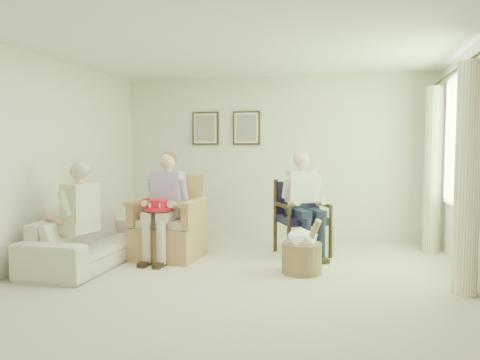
{
  "coord_description": "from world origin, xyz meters",
  "views": [
    {
      "loc": [
        1.18,
        -4.78,
        1.46
      ],
      "look_at": [
        -0.16,
        0.99,
        1.05
      ],
      "focal_mm": 35.0,
      "sensor_mm": 36.0,
      "label": 1
    }
  ],
  "objects_px": {
    "person_wicker": "(165,198)",
    "sofa": "(94,239)",
    "wood_armchair": "(303,214)",
    "person_sofa": "(76,210)",
    "red_hat": "(158,206)",
    "person_dark": "(302,196)",
    "hatbox": "(302,251)",
    "wicker_armchair": "(170,231)"
  },
  "relations": [
    {
      "from": "wicker_armchair",
      "to": "hatbox",
      "type": "xyz_separation_m",
      "value": [
        1.8,
        -0.42,
        -0.08
      ]
    },
    {
      "from": "person_wicker",
      "to": "person_sofa",
      "type": "height_order",
      "value": "person_wicker"
    },
    {
      "from": "wicker_armchair",
      "to": "red_hat",
      "type": "height_order",
      "value": "wicker_armchair"
    },
    {
      "from": "wicker_armchair",
      "to": "person_sofa",
      "type": "xyz_separation_m",
      "value": [
        -0.82,
        -0.9,
        0.37
      ]
    },
    {
      "from": "sofa",
      "to": "person_sofa",
      "type": "xyz_separation_m",
      "value": [
        -0.0,
        -0.38,
        0.42
      ]
    },
    {
      "from": "sofa",
      "to": "person_dark",
      "type": "bearing_deg",
      "value": -68.91
    },
    {
      "from": "wood_armchair",
      "to": "red_hat",
      "type": "xyz_separation_m",
      "value": [
        -1.72,
        -0.97,
        0.18
      ]
    },
    {
      "from": "wood_armchair",
      "to": "person_sofa",
      "type": "height_order",
      "value": "person_sofa"
    },
    {
      "from": "person_wicker",
      "to": "person_sofa",
      "type": "distance_m",
      "value": 1.12
    },
    {
      "from": "person_dark",
      "to": "person_sofa",
      "type": "distance_m",
      "value": 2.87
    },
    {
      "from": "red_hat",
      "to": "wicker_armchair",
      "type": "bearing_deg",
      "value": 87.89
    },
    {
      "from": "wood_armchair",
      "to": "person_sofa",
      "type": "xyz_separation_m",
      "value": [
        -2.53,
        -1.52,
        0.18
      ]
    },
    {
      "from": "sofa",
      "to": "person_dark",
      "type": "relative_size",
      "value": 1.51
    },
    {
      "from": "person_wicker",
      "to": "person_dark",
      "type": "xyz_separation_m",
      "value": [
        1.71,
        0.61,
        -0.0
      ]
    },
    {
      "from": "wicker_armchair",
      "to": "person_dark",
      "type": "relative_size",
      "value": 0.79
    },
    {
      "from": "person_wicker",
      "to": "hatbox",
      "type": "xyz_separation_m",
      "value": [
        1.8,
        -0.28,
        -0.55
      ]
    },
    {
      "from": "red_hat",
      "to": "hatbox",
      "type": "height_order",
      "value": "red_hat"
    },
    {
      "from": "person_sofa",
      "to": "red_hat",
      "type": "height_order",
      "value": "person_sofa"
    },
    {
      "from": "wood_armchair",
      "to": "person_sofa",
      "type": "bearing_deg",
      "value": -176.25
    },
    {
      "from": "wood_armchair",
      "to": "person_wicker",
      "type": "bearing_deg",
      "value": 176.93
    },
    {
      "from": "sofa",
      "to": "red_hat",
      "type": "height_order",
      "value": "red_hat"
    },
    {
      "from": "person_dark",
      "to": "hatbox",
      "type": "xyz_separation_m",
      "value": [
        0.09,
        -0.89,
        -0.55
      ]
    },
    {
      "from": "hatbox",
      "to": "person_dark",
      "type": "bearing_deg",
      "value": 95.84
    },
    {
      "from": "sofa",
      "to": "person_wicker",
      "type": "height_order",
      "value": "person_wicker"
    },
    {
      "from": "red_hat",
      "to": "hatbox",
      "type": "distance_m",
      "value": 1.87
    },
    {
      "from": "person_dark",
      "to": "wood_armchair",
      "type": "bearing_deg",
      "value": 62.68
    },
    {
      "from": "person_dark",
      "to": "red_hat",
      "type": "xyz_separation_m",
      "value": [
        -1.72,
        -0.81,
        -0.09
      ]
    },
    {
      "from": "sofa",
      "to": "person_dark",
      "type": "distance_m",
      "value": 2.76
    },
    {
      "from": "person_wicker",
      "to": "person_dark",
      "type": "distance_m",
      "value": 1.81
    },
    {
      "from": "person_sofa",
      "to": "hatbox",
      "type": "xyz_separation_m",
      "value": [
        2.62,
        0.47,
        -0.46
      ]
    },
    {
      "from": "person_sofa",
      "to": "red_hat",
      "type": "xyz_separation_m",
      "value": [
        0.81,
        0.55,
        0.0
      ]
    },
    {
      "from": "person_wicker",
      "to": "red_hat",
      "type": "height_order",
      "value": "person_wicker"
    },
    {
      "from": "person_dark",
      "to": "hatbox",
      "type": "height_order",
      "value": "person_dark"
    },
    {
      "from": "wicker_armchair",
      "to": "person_wicker",
      "type": "relative_size",
      "value": 0.79
    },
    {
      "from": "wicker_armchair",
      "to": "person_wicker",
      "type": "height_order",
      "value": "person_wicker"
    },
    {
      "from": "person_sofa",
      "to": "hatbox",
      "type": "distance_m",
      "value": 2.7
    },
    {
      "from": "sofa",
      "to": "red_hat",
      "type": "bearing_deg",
      "value": -78.33
    },
    {
      "from": "sofa",
      "to": "person_dark",
      "type": "height_order",
      "value": "person_dark"
    },
    {
      "from": "red_hat",
      "to": "wood_armchair",
      "type": "bearing_deg",
      "value": 29.47
    },
    {
      "from": "person_wicker",
      "to": "hatbox",
      "type": "distance_m",
      "value": 1.9
    },
    {
      "from": "wicker_armchair",
      "to": "hatbox",
      "type": "relative_size",
      "value": 1.62
    },
    {
      "from": "person_wicker",
      "to": "sofa",
      "type": "bearing_deg",
      "value": -152.93
    }
  ]
}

